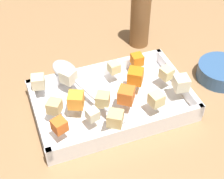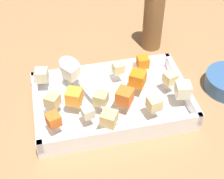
% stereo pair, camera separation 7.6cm
% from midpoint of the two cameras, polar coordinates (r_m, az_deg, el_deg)
% --- Properties ---
extents(ground_plane, '(4.00, 4.00, 0.00)m').
position_cam_midpoint_polar(ground_plane, '(0.79, -2.62, -3.58)').
color(ground_plane, '#936D47').
extents(baking_dish, '(0.35, 0.22, 0.05)m').
position_cam_midpoint_polar(baking_dish, '(0.79, -2.75, -2.37)').
color(baking_dish, silver).
rests_on(baking_dish, ground_plane).
extents(carrot_chunk_far_left, '(0.05, 0.05, 0.03)m').
position_cam_midpoint_polar(carrot_chunk_far_left, '(0.78, 1.18, 2.11)').
color(carrot_chunk_far_left, orange).
rests_on(carrot_chunk_far_left, baking_dish).
extents(carrot_chunk_heap_side, '(0.05, 0.05, 0.03)m').
position_cam_midpoint_polar(carrot_chunk_heap_side, '(0.74, -0.54, -1.06)').
color(carrot_chunk_heap_side, orange).
rests_on(carrot_chunk_heap_side, baking_dish).
extents(carrot_chunk_heap_top, '(0.04, 0.04, 0.03)m').
position_cam_midpoint_polar(carrot_chunk_heap_top, '(0.74, -9.00, -1.90)').
color(carrot_chunk_heap_top, orange).
rests_on(carrot_chunk_heap_top, baking_dish).
extents(carrot_chunk_mid_right, '(0.03, 0.03, 0.03)m').
position_cam_midpoint_polar(carrot_chunk_mid_right, '(0.70, -11.91, -6.05)').
color(carrot_chunk_mid_right, orange).
rests_on(carrot_chunk_mid_right, baking_dish).
extents(carrot_chunk_corner_se, '(0.03, 0.03, 0.03)m').
position_cam_midpoint_polar(carrot_chunk_corner_se, '(0.84, 1.61, 4.92)').
color(carrot_chunk_corner_se, orange).
rests_on(carrot_chunk_corner_se, baking_dish).
extents(potato_chunk_near_left, '(0.03, 0.03, 0.03)m').
position_cam_midpoint_polar(potato_chunk_near_left, '(0.74, 4.49, -1.74)').
color(potato_chunk_near_left, '#E0CC89').
rests_on(potato_chunk_near_left, baking_dish).
extents(potato_chunk_front_center, '(0.04, 0.04, 0.03)m').
position_cam_midpoint_polar(potato_chunk_front_center, '(0.73, -12.52, -3.02)').
color(potato_chunk_front_center, tan).
rests_on(potato_chunk_front_center, baking_dish).
extents(potato_chunk_near_right, '(0.04, 0.04, 0.03)m').
position_cam_midpoint_polar(potato_chunk_near_right, '(0.69, -2.60, -5.02)').
color(potato_chunk_near_right, tan).
rests_on(potato_chunk_near_right, baking_dish).
extents(potato_chunk_corner_sw, '(0.03, 0.03, 0.02)m').
position_cam_midpoint_polar(potato_chunk_corner_sw, '(0.81, -2.33, 3.58)').
color(potato_chunk_corner_sw, '#E0CC89').
rests_on(potato_chunk_corner_sw, baking_dish).
extents(potato_chunk_corner_nw, '(0.03, 0.03, 0.03)m').
position_cam_midpoint_polar(potato_chunk_corner_nw, '(0.80, 6.43, 2.61)').
color(potato_chunk_corner_nw, '#E0CC89').
rests_on(potato_chunk_corner_nw, baking_dish).
extents(potato_chunk_corner_ne, '(0.04, 0.04, 0.03)m').
position_cam_midpoint_polar(potato_chunk_corner_ne, '(0.73, -4.51, -1.81)').
color(potato_chunk_corner_ne, tan).
rests_on(potato_chunk_corner_ne, baking_dish).
extents(potato_chunk_back_center, '(0.04, 0.04, 0.03)m').
position_cam_midpoint_polar(potato_chunk_back_center, '(0.78, 8.77, 0.94)').
color(potato_chunk_back_center, beige).
rests_on(potato_chunk_back_center, baking_dish).
extents(potato_chunk_near_spoon, '(0.03, 0.03, 0.03)m').
position_cam_midpoint_polar(potato_chunk_near_spoon, '(0.80, -14.94, 1.14)').
color(potato_chunk_near_spoon, beige).
rests_on(potato_chunk_near_spoon, baking_dish).
extents(potato_chunk_under_handle, '(0.03, 0.03, 0.02)m').
position_cam_midpoint_polar(potato_chunk_under_handle, '(0.71, -6.36, -4.29)').
color(potato_chunk_under_handle, beige).
rests_on(potato_chunk_under_handle, baking_dish).
extents(parsnip_chunk_center, '(0.04, 0.04, 0.03)m').
position_cam_midpoint_polar(parsnip_chunk_center, '(0.80, -10.05, 2.08)').
color(parsnip_chunk_center, beige).
rests_on(parsnip_chunk_center, baking_dish).
extents(serving_spoon, '(0.11, 0.25, 0.02)m').
position_cam_midpoint_polar(serving_spoon, '(0.82, -10.05, 2.76)').
color(serving_spoon, silver).
rests_on(serving_spoon, baking_dish).
extents(pepper_mill, '(0.05, 0.05, 0.18)m').
position_cam_midpoint_polar(pepper_mill, '(0.95, 2.40, 11.70)').
color(pepper_mill, brown).
rests_on(pepper_mill, ground_plane).
extents(small_prep_bowl, '(0.12, 0.12, 0.04)m').
position_cam_midpoint_polar(small_prep_bowl, '(0.89, 15.43, 2.77)').
color(small_prep_bowl, '#33598C').
rests_on(small_prep_bowl, ground_plane).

